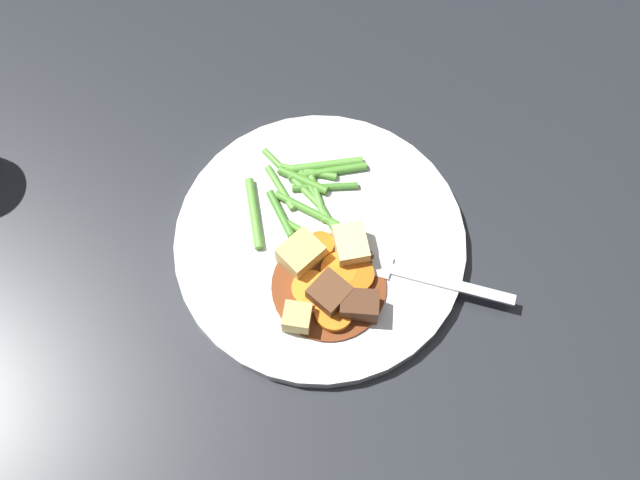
# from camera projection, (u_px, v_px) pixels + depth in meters

# --- Properties ---
(ground_plane) EXTENTS (3.00, 3.00, 0.00)m
(ground_plane) POSITION_uv_depth(u_px,v_px,m) (320.00, 247.00, 0.75)
(ground_plane) COLOR #26282D
(dinner_plate) EXTENTS (0.27, 0.27, 0.02)m
(dinner_plate) POSITION_uv_depth(u_px,v_px,m) (320.00, 243.00, 0.75)
(dinner_plate) COLOR white
(dinner_plate) RESTS_ON ground_plane
(stew_sauce) EXTENTS (0.10, 0.10, 0.00)m
(stew_sauce) POSITION_uv_depth(u_px,v_px,m) (329.00, 286.00, 0.72)
(stew_sauce) COLOR brown
(stew_sauce) RESTS_ON dinner_plate
(carrot_slice_0) EXTENTS (0.03, 0.03, 0.01)m
(carrot_slice_0) POSITION_uv_depth(u_px,v_px,m) (325.00, 245.00, 0.73)
(carrot_slice_0) COLOR orange
(carrot_slice_0) RESTS_ON dinner_plate
(carrot_slice_1) EXTENTS (0.04, 0.04, 0.01)m
(carrot_slice_1) POSITION_uv_depth(u_px,v_px,m) (355.00, 275.00, 0.72)
(carrot_slice_1) COLOR orange
(carrot_slice_1) RESTS_ON dinner_plate
(carrot_slice_2) EXTENTS (0.05, 0.05, 0.01)m
(carrot_slice_2) POSITION_uv_depth(u_px,v_px,m) (339.00, 271.00, 0.72)
(carrot_slice_2) COLOR orange
(carrot_slice_2) RESTS_ON dinner_plate
(carrot_slice_3) EXTENTS (0.04, 0.04, 0.01)m
(carrot_slice_3) POSITION_uv_depth(u_px,v_px,m) (334.00, 313.00, 0.70)
(carrot_slice_3) COLOR orange
(carrot_slice_3) RESTS_ON dinner_plate
(carrot_slice_4) EXTENTS (0.05, 0.05, 0.01)m
(carrot_slice_4) POSITION_uv_depth(u_px,v_px,m) (311.00, 290.00, 0.71)
(carrot_slice_4) COLOR orange
(carrot_slice_4) RESTS_ON dinner_plate
(potato_chunk_0) EXTENTS (0.03, 0.03, 0.02)m
(potato_chunk_0) POSITION_uv_depth(u_px,v_px,m) (297.00, 318.00, 0.70)
(potato_chunk_0) COLOR #DBBC6B
(potato_chunk_0) RESTS_ON dinner_plate
(potato_chunk_1) EXTENTS (0.04, 0.03, 0.02)m
(potato_chunk_1) POSITION_uv_depth(u_px,v_px,m) (351.00, 245.00, 0.72)
(potato_chunk_1) COLOR #EAD68C
(potato_chunk_1) RESTS_ON dinner_plate
(potato_chunk_2) EXTENTS (0.05, 0.05, 0.03)m
(potato_chunk_2) POSITION_uv_depth(u_px,v_px,m) (301.00, 255.00, 0.72)
(potato_chunk_2) COLOR #DBBC6B
(potato_chunk_2) RESTS_ON dinner_plate
(meat_chunk_0) EXTENTS (0.03, 0.04, 0.03)m
(meat_chunk_0) POSITION_uv_depth(u_px,v_px,m) (359.00, 306.00, 0.70)
(meat_chunk_0) COLOR #56331E
(meat_chunk_0) RESTS_ON dinner_plate
(meat_chunk_1) EXTENTS (0.04, 0.04, 0.03)m
(meat_chunk_1) POSITION_uv_depth(u_px,v_px,m) (330.00, 294.00, 0.70)
(meat_chunk_1) COLOR brown
(meat_chunk_1) RESTS_ON dinner_plate
(green_bean_0) EXTENTS (0.03, 0.04, 0.01)m
(green_bean_0) POSITION_uv_depth(u_px,v_px,m) (306.00, 234.00, 0.74)
(green_bean_0) COLOR #599E38
(green_bean_0) RESTS_ON dinner_plate
(green_bean_1) EXTENTS (0.03, 0.05, 0.01)m
(green_bean_1) POSITION_uv_depth(u_px,v_px,m) (303.00, 180.00, 0.76)
(green_bean_1) COLOR #599E38
(green_bean_1) RESTS_ON dinner_plate
(green_bean_2) EXTENTS (0.08, 0.04, 0.01)m
(green_bean_2) POSITION_uv_depth(u_px,v_px,m) (316.00, 200.00, 0.75)
(green_bean_2) COLOR #4C8E33
(green_bean_2) RESTS_ON dinner_plate
(green_bean_3) EXTENTS (0.05, 0.03, 0.01)m
(green_bean_3) POSITION_uv_depth(u_px,v_px,m) (280.00, 214.00, 0.75)
(green_bean_3) COLOR #4C8E33
(green_bean_3) RESTS_ON dinner_plate
(green_bean_4) EXTENTS (0.01, 0.07, 0.01)m
(green_bean_4) POSITION_uv_depth(u_px,v_px,m) (328.00, 165.00, 0.77)
(green_bean_4) COLOR #66AD42
(green_bean_4) RESTS_ON dinner_plate
(green_bean_5) EXTENTS (0.02, 0.06, 0.01)m
(green_bean_5) POSITION_uv_depth(u_px,v_px,m) (309.00, 172.00, 0.76)
(green_bean_5) COLOR #66AD42
(green_bean_5) RESTS_ON dinner_plate
(green_bean_6) EXTENTS (0.07, 0.06, 0.01)m
(green_bean_6) POSITION_uv_depth(u_px,v_px,m) (292.00, 178.00, 0.76)
(green_bean_6) COLOR #66AD42
(green_bean_6) RESTS_ON dinner_plate
(green_bean_7) EXTENTS (0.02, 0.08, 0.01)m
(green_bean_7) POSITION_uv_depth(u_px,v_px,m) (328.00, 172.00, 0.76)
(green_bean_7) COLOR #599E38
(green_bean_7) RESTS_ON dinner_plate
(green_bean_8) EXTENTS (0.01, 0.06, 0.01)m
(green_bean_8) POSITION_uv_depth(u_px,v_px,m) (325.00, 187.00, 0.76)
(green_bean_8) COLOR #4C8E33
(green_bean_8) RESTS_ON dinner_plate
(green_bean_9) EXTENTS (0.05, 0.03, 0.01)m
(green_bean_9) POSITION_uv_depth(u_px,v_px,m) (280.00, 188.00, 0.76)
(green_bean_9) COLOR #66AD42
(green_bean_9) RESTS_ON dinner_plate
(green_bean_10) EXTENTS (0.05, 0.02, 0.01)m
(green_bean_10) POSITION_uv_depth(u_px,v_px,m) (319.00, 197.00, 0.75)
(green_bean_10) COLOR #66AD42
(green_bean_10) RESTS_ON dinner_plate
(green_bean_11) EXTENTS (0.07, 0.02, 0.01)m
(green_bean_11) POSITION_uv_depth(u_px,v_px,m) (254.00, 213.00, 0.75)
(green_bean_11) COLOR #66AD42
(green_bean_11) RESTS_ON dinner_plate
(green_bean_12) EXTENTS (0.04, 0.06, 0.01)m
(green_bean_12) POSITION_uv_depth(u_px,v_px,m) (307.00, 209.00, 0.75)
(green_bean_12) COLOR #599E38
(green_bean_12) RESTS_ON dinner_plate
(fork) EXTENTS (0.07, 0.17, 0.00)m
(fork) POSITION_uv_depth(u_px,v_px,m) (414.00, 275.00, 0.72)
(fork) COLOR silver
(fork) RESTS_ON dinner_plate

